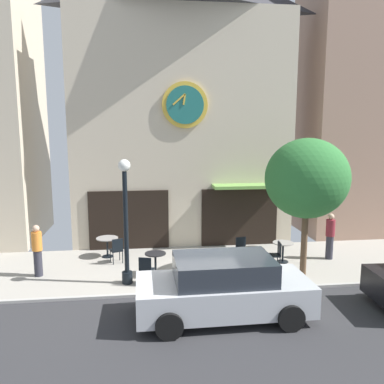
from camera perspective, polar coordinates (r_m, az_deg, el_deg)
The scene contains 19 objects.
ground_plane at distance 10.93m, azimuth 1.76°, elevation -16.31°, with size 29.38×10.84×0.13m.
clock_building at distance 16.36m, azimuth -1.45°, elevation 13.65°, with size 8.77×3.46×11.50m.
neighbor_building_right at distance 19.98m, azimuth 25.32°, elevation 16.54°, with size 6.49×3.50×15.02m.
street_lamp at distance 11.94m, azimuth -9.55°, elevation -4.26°, with size 0.36×0.36×3.79m.
street_tree at distance 12.70m, azimuth 16.31°, elevation 1.85°, with size 2.62×2.36×4.39m.
cafe_table_near_curb at distance 14.86m, azimuth -12.15°, elevation -7.17°, with size 0.79×0.79×0.72m.
cafe_table_center_left at distance 12.83m, azimuth -5.31°, elevation -9.77°, with size 0.67×0.67×0.75m.
cafe_table_center at distance 12.95m, azimuth 0.39°, elevation -9.67°, with size 0.64×0.64×0.73m.
cafe_table_rightmost at distance 13.36m, azimuth 8.89°, elevation -8.98°, with size 0.73×0.73×0.74m.
cafe_table_near_door at distance 14.36m, azimuth 13.02°, elevation -7.89°, with size 0.73×0.73×0.72m.
cafe_chair_by_entrance at distance 13.72m, azimuth 12.11°, elevation -8.61°, with size 0.44×0.44×0.90m.
cafe_chair_right_end at distance 14.12m, azimuth -10.81°, elevation -8.04°, with size 0.52×0.52×0.90m.
cafe_chair_under_awning at distance 12.22m, azimuth -1.41°, elevation -10.66°, with size 0.57×0.57×0.90m.
cafe_chair_corner at distance 14.03m, azimuth 7.22°, elevation -8.06°, with size 0.47×0.47×0.90m.
cafe_chair_near_lamp at distance 12.10m, azimuth -6.68°, elevation -10.93°, with size 0.49×0.49×0.90m.
cafe_chair_facing_wall at distance 12.52m, azimuth 3.38°, elevation -10.18°, with size 0.56×0.56×0.90m.
pedestrian_maroon at distance 15.09m, azimuth 19.34°, elevation -5.97°, with size 0.36×0.36×1.67m.
pedestrian_orange at distance 13.56m, azimuth -21.46°, elevation -7.80°, with size 0.36×0.36×1.67m.
parked_car_silver at distance 10.12m, azimuth 4.54°, elevation -13.64°, with size 4.32×2.06×1.55m.
Camera 1 is at (-1.50, -10.56, 4.70)m, focal length 36.89 mm.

